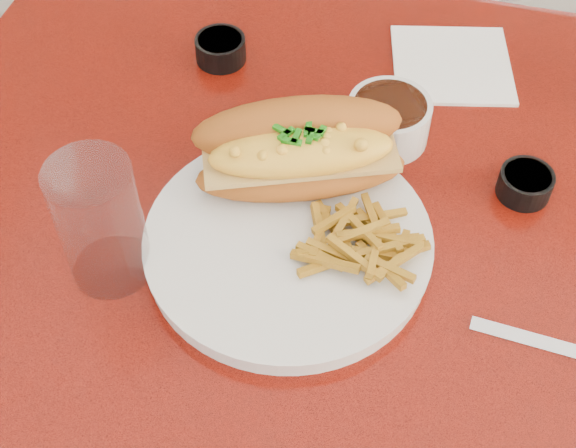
% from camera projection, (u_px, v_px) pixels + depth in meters
% --- Properties ---
extents(diner_table, '(1.23, 0.83, 0.77)m').
position_uv_depth(diner_table, '(431.00, 323.00, 0.91)').
color(diner_table, red).
rests_on(diner_table, ground).
extents(booth_bench_far, '(1.20, 0.51, 0.90)m').
position_uv_depth(booth_bench_far, '(467.00, 77.00, 1.64)').
color(booth_bench_far, '#A40A16').
rests_on(booth_bench_far, ground).
extents(dinner_plate, '(0.35, 0.35, 0.02)m').
position_uv_depth(dinner_plate, '(288.00, 243.00, 0.76)').
color(dinner_plate, silver).
rests_on(dinner_plate, diner_table).
extents(mac_hoagie, '(0.23, 0.17, 0.09)m').
position_uv_depth(mac_hoagie, '(300.00, 150.00, 0.77)').
color(mac_hoagie, '#A8581B').
rests_on(mac_hoagie, dinner_plate).
extents(fries_pile, '(0.11, 0.11, 0.03)m').
position_uv_depth(fries_pile, '(360.00, 240.00, 0.74)').
color(fries_pile, '#BE8820').
rests_on(fries_pile, dinner_plate).
extents(fork, '(0.07, 0.14, 0.00)m').
position_uv_depth(fork, '(346.00, 256.00, 0.74)').
color(fork, silver).
rests_on(fork, dinner_plate).
extents(gravy_ramekin, '(0.10, 0.10, 0.05)m').
position_uv_depth(gravy_ramekin, '(389.00, 120.00, 0.84)').
color(gravy_ramekin, silver).
rests_on(gravy_ramekin, diner_table).
extents(sauce_cup_left, '(0.07, 0.07, 0.03)m').
position_uv_depth(sauce_cup_left, '(221.00, 48.00, 0.93)').
color(sauce_cup_left, black).
rests_on(sauce_cup_left, diner_table).
extents(sauce_cup_right, '(0.07, 0.07, 0.03)m').
position_uv_depth(sauce_cup_right, '(525.00, 183.00, 0.80)').
color(sauce_cup_right, black).
rests_on(sauce_cup_right, diner_table).
extents(water_tumbler, '(0.08, 0.08, 0.13)m').
position_uv_depth(water_tumbler, '(101.00, 223.00, 0.70)').
color(water_tumbler, '#ADC6DE').
rests_on(water_tumbler, diner_table).
extents(paper_napkin, '(0.16, 0.16, 0.00)m').
position_uv_depth(paper_napkin, '(452.00, 65.00, 0.93)').
color(paper_napkin, white).
rests_on(paper_napkin, diner_table).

